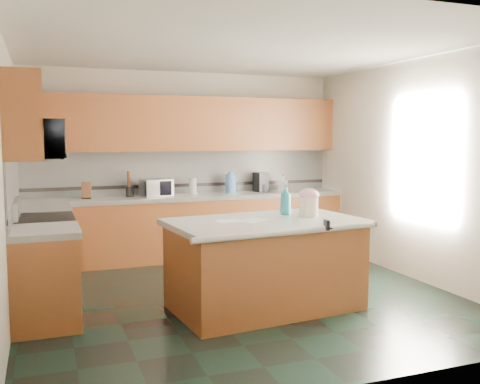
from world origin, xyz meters
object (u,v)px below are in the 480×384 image
soap_bottle_island (286,200)px  island_top (265,223)px  treat_jar (309,207)px  island_base (265,267)px  coffee_maker (261,182)px  knife_block (86,191)px  toaster_oven (156,188)px

soap_bottle_island → island_top: bearing=-145.0°
treat_jar → island_base: bearing=-176.4°
island_base → coffee_maker: bearing=62.6°
coffee_maker → island_top: bearing=-124.0°
treat_jar → knife_block: 3.25m
treat_jar → toaster_oven: size_ratio=0.49×
soap_bottle_island → coffee_maker: bearing=73.1°
knife_block → coffee_maker: (2.57, 0.03, 0.04)m
toaster_oven → coffee_maker: bearing=-12.3°
soap_bottle_island → toaster_oven: bearing=111.7°
island_base → knife_block: (-1.56, 2.53, 0.60)m
treat_jar → coffee_maker: 2.59m
island_top → soap_bottle_island: (0.34, 0.25, 0.19)m
treat_jar → coffee_maker: coffee_maker is taller
treat_jar → knife_block: bearing=130.7°
treat_jar → toaster_oven: bearing=115.1°
island_base → toaster_oven: (-0.60, 2.53, 0.61)m
treat_jar → coffee_maker: bearing=80.0°
soap_bottle_island → coffee_maker: size_ratio=1.10×
island_base → knife_block: size_ratio=8.22×
island_top → coffee_maker: 2.76m
toaster_oven → coffee_maker: 1.61m
island_top → treat_jar: size_ratio=9.53×
island_base → toaster_oven: size_ratio=4.42×
island_base → coffee_maker: coffee_maker is taller
island_top → toaster_oven: toaster_oven is taller
knife_block → toaster_oven: size_ratio=0.54×
treat_jar → island_top: bearing=-176.4°
knife_block → coffee_maker: coffee_maker is taller
treat_jar → soap_bottle_island: 0.29m
treat_jar → toaster_oven: (-1.11, 2.51, 0.02)m
soap_bottle_island → knife_block: 2.97m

